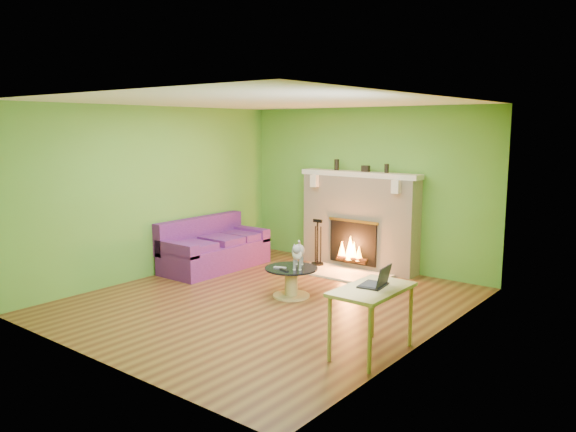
% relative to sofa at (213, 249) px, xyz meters
% --- Properties ---
extents(floor, '(5.00, 5.00, 0.00)m').
position_rel_sofa_xyz_m(floor, '(1.86, -0.82, -0.31)').
color(floor, '#502817').
rests_on(floor, ground).
extents(ceiling, '(5.00, 5.00, 0.00)m').
position_rel_sofa_xyz_m(ceiling, '(1.86, -0.82, 2.29)').
color(ceiling, white).
rests_on(ceiling, wall_back).
extents(wall_back, '(5.00, 0.00, 5.00)m').
position_rel_sofa_xyz_m(wall_back, '(1.86, 1.68, 0.99)').
color(wall_back, '#579330').
rests_on(wall_back, floor).
extents(wall_front, '(5.00, 0.00, 5.00)m').
position_rel_sofa_xyz_m(wall_front, '(1.86, -3.32, 0.99)').
color(wall_front, '#579330').
rests_on(wall_front, floor).
extents(wall_left, '(0.00, 5.00, 5.00)m').
position_rel_sofa_xyz_m(wall_left, '(-0.39, -0.82, 0.99)').
color(wall_left, '#579330').
rests_on(wall_left, floor).
extents(wall_right, '(0.00, 5.00, 5.00)m').
position_rel_sofa_xyz_m(wall_right, '(4.11, -0.82, 0.99)').
color(wall_right, '#579330').
rests_on(wall_right, floor).
extents(window_frame, '(0.00, 1.20, 1.20)m').
position_rel_sofa_xyz_m(window_frame, '(4.10, -1.72, 1.24)').
color(window_frame, silver).
rests_on(window_frame, wall_right).
extents(window_pane, '(0.00, 1.06, 1.06)m').
position_rel_sofa_xyz_m(window_pane, '(4.09, -1.72, 1.24)').
color(window_pane, white).
rests_on(window_pane, wall_right).
extents(fireplace, '(2.10, 0.46, 1.58)m').
position_rel_sofa_xyz_m(fireplace, '(1.86, 1.49, 0.46)').
color(fireplace, beige).
rests_on(fireplace, floor).
extents(hearth, '(1.50, 0.75, 0.03)m').
position_rel_sofa_xyz_m(hearth, '(1.86, 0.98, -0.30)').
color(hearth, '#EDE1C3').
rests_on(hearth, floor).
extents(mantel, '(2.10, 0.28, 0.08)m').
position_rel_sofa_xyz_m(mantel, '(1.86, 1.47, 1.23)').
color(mantel, beige).
rests_on(mantel, fireplace).
extents(sofa, '(0.86, 1.81, 0.81)m').
position_rel_sofa_xyz_m(sofa, '(0.00, 0.00, 0.00)').
color(sofa, '#49185D').
rests_on(sofa, floor).
extents(coffee_table, '(0.72, 0.72, 0.41)m').
position_rel_sofa_xyz_m(coffee_table, '(1.98, -0.46, -0.08)').
color(coffee_table, tan).
rests_on(coffee_table, floor).
extents(desk, '(0.54, 0.94, 0.69)m').
position_rel_sofa_xyz_m(desk, '(3.81, -1.49, 0.30)').
color(desk, tan).
rests_on(desk, floor).
extents(cat, '(0.51, 0.63, 0.38)m').
position_rel_sofa_xyz_m(cat, '(2.06, -0.41, 0.28)').
color(cat, slate).
rests_on(cat, coffee_table).
extents(remote_silver, '(0.18, 0.10, 0.02)m').
position_rel_sofa_xyz_m(remote_silver, '(1.88, -0.58, 0.10)').
color(remote_silver, '#969699').
rests_on(remote_silver, coffee_table).
extents(remote_black, '(0.17, 0.09, 0.02)m').
position_rel_sofa_xyz_m(remote_black, '(2.00, -0.64, 0.10)').
color(remote_black, black).
rests_on(remote_black, coffee_table).
extents(laptop, '(0.31, 0.34, 0.23)m').
position_rel_sofa_xyz_m(laptop, '(3.79, -1.44, 0.50)').
color(laptop, black).
rests_on(laptop, desk).
extents(fire_tools, '(0.20, 0.20, 0.77)m').
position_rel_sofa_xyz_m(fire_tools, '(1.29, 1.13, 0.10)').
color(fire_tools, black).
rests_on(fire_tools, hearth).
extents(mantel_vase_left, '(0.08, 0.08, 0.18)m').
position_rel_sofa_xyz_m(mantel_vase_left, '(1.40, 1.50, 1.36)').
color(mantel_vase_left, black).
rests_on(mantel_vase_left, mantel).
extents(mantel_vase_right, '(0.07, 0.07, 0.14)m').
position_rel_sofa_xyz_m(mantel_vase_right, '(2.33, 1.50, 1.34)').
color(mantel_vase_right, black).
rests_on(mantel_vase_right, mantel).
extents(mantel_box, '(0.12, 0.08, 0.10)m').
position_rel_sofa_xyz_m(mantel_box, '(1.95, 1.50, 1.32)').
color(mantel_box, black).
rests_on(mantel_box, mantel).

